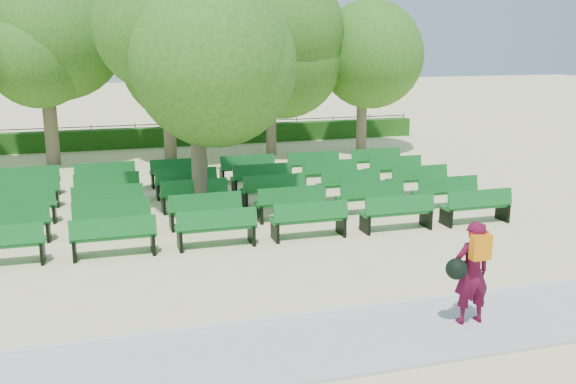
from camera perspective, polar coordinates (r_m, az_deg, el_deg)
The scene contains 9 objects.
ground at distance 17.58m, azimuth -7.11°, elevation -3.18°, with size 120.00×120.00×0.00m, color beige.
paving at distance 10.84m, azimuth -0.34°, elevation -13.94°, with size 30.00×2.20×0.06m, color #B4B3AF.
curb at distance 11.82m, azimuth -1.93°, elevation -11.38°, with size 30.00×0.12×0.10m, color silver.
hedge at distance 31.09m, azimuth -11.48°, elevation 4.82°, with size 26.00×0.70×0.90m, color #1E4F14.
fence at distance 31.55m, azimuth -11.51°, elevation 4.11°, with size 26.00×0.10×1.02m, color black, non-canonical shape.
tree_line at distance 27.23m, azimuth -10.65°, elevation 2.68°, with size 21.80×6.80×7.04m, color #376D1D, non-canonical shape.
bench_array at distance 19.34m, azimuth -8.32°, elevation -1.36°, with size 1.99×0.67×1.24m.
tree_among at distance 18.64m, azimuth -8.22°, elevation 11.89°, with size 4.59×4.59×6.62m.
person at distance 11.81m, azimuth 15.95°, elevation -6.79°, with size 0.89×0.53×1.88m.
Camera 1 is at (-2.68, -16.63, 5.04)m, focal length 40.00 mm.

